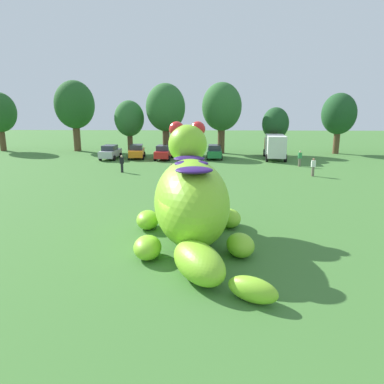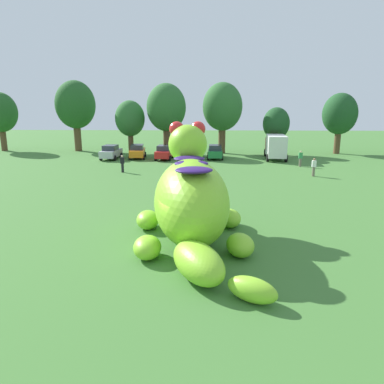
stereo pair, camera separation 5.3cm
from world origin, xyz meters
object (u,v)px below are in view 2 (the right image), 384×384
object	(u,v)px
spectator_near_inflatable	(300,159)
spectator_wandering	(314,167)
car_silver	(111,152)
car_black	(191,151)
car_red	(164,152)
giant_inflatable_creature	(192,200)
box_truck	(275,146)
car_orange	(137,151)
spectator_mid_field	(122,164)
car_green	(215,152)
spectator_by_cars	(172,174)

from	to	relation	value
spectator_near_inflatable	spectator_wandering	size ratio (longest dim) A/B	1.00
car_silver	spectator_near_inflatable	xyz separation A→B (m)	(21.77, -4.73, -0.01)
car_black	car_red	bearing A→B (deg)	-162.55
giant_inflatable_creature	box_truck	xyz separation A→B (m)	(9.23, 27.83, -0.46)
car_orange	spectator_mid_field	distance (m)	9.62
box_truck	spectator_near_inflatable	world-z (taller)	box_truck
car_green	box_truck	xyz separation A→B (m)	(7.32, 0.03, 0.74)
box_truck	car_silver	bearing A→B (deg)	-177.91
spectator_wandering	spectator_by_cars	bearing A→B (deg)	-164.14
car_black	car_green	size ratio (longest dim) A/B	1.01
giant_inflatable_creature	car_black	size ratio (longest dim) A/B	2.57
spectator_wandering	car_silver	bearing A→B (deg)	154.74
giant_inflatable_creature	spectator_by_cars	distance (m)	13.46
car_red	car_green	size ratio (longest dim) A/B	1.02
car_orange	car_green	distance (m)	9.65
car_orange	spectator_near_inflatable	distance (m)	19.46
box_truck	giant_inflatable_creature	bearing A→B (deg)	-108.34
spectator_by_cars	car_silver	bearing A→B (deg)	122.23
car_silver	spectator_mid_field	bearing A→B (deg)	-69.04
car_black	spectator_near_inflatable	size ratio (longest dim) A/B	2.44
car_orange	spectator_mid_field	size ratio (longest dim) A/B	2.48
car_green	car_silver	bearing A→B (deg)	-176.85
spectator_mid_field	car_orange	bearing A→B (deg)	91.64
giant_inflatable_creature	car_silver	distance (m)	29.22
car_orange	spectator_by_cars	size ratio (longest dim) A/B	2.48
car_green	spectator_by_cars	size ratio (longest dim) A/B	2.42
spectator_wandering	car_orange	bearing A→B (deg)	149.32
spectator_wandering	spectator_near_inflatable	bearing A→B (deg)	88.41
box_truck	spectator_by_cars	size ratio (longest dim) A/B	3.84
car_black	car_green	world-z (taller)	same
box_truck	spectator_mid_field	world-z (taller)	box_truck
car_orange	car_red	bearing A→B (deg)	-12.63
car_black	spectator_wandering	world-z (taller)	car_black
spectator_mid_field	spectator_by_cars	size ratio (longest dim) A/B	1.00
giant_inflatable_creature	box_truck	size ratio (longest dim) A/B	1.63
car_orange	car_red	distance (m)	3.54
car_orange	car_black	world-z (taller)	same
car_silver	spectator_near_inflatable	distance (m)	22.28
spectator_mid_field	spectator_by_cars	xyz separation A→B (m)	(5.36, -5.03, 0.00)
giant_inflatable_creature	spectator_near_inflatable	xyz separation A→B (m)	(10.92, 22.37, -1.21)
box_truck	spectator_by_cars	distance (m)	18.50
car_silver	spectator_by_cars	bearing A→B (deg)	-57.77
car_orange	spectator_by_cars	xyz separation A→B (m)	(5.63, -14.64, -0.01)
car_red	spectator_near_inflatable	size ratio (longest dim) A/B	2.46
car_silver	car_black	bearing A→B (deg)	5.99
giant_inflatable_creature	car_silver	bearing A→B (deg)	111.83
spectator_near_inflatable	box_truck	bearing A→B (deg)	107.21
spectator_near_inflatable	giant_inflatable_creature	bearing A→B (deg)	-116.01
car_black	spectator_mid_field	size ratio (longest dim) A/B	2.44
giant_inflatable_creature	car_black	distance (m)	28.17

